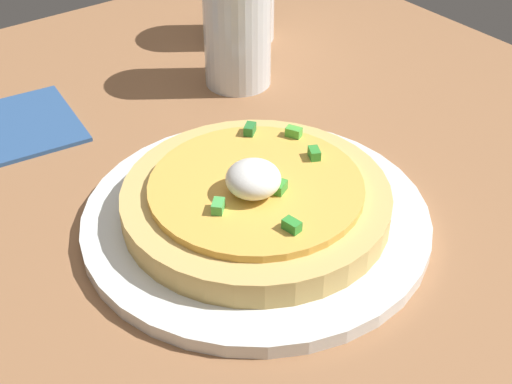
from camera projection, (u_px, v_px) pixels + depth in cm
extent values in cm
cube|color=#946441|center=(114.00, 219.00, 58.91)|extent=(103.55, 78.76, 3.49)
cylinder|color=white|center=(256.00, 218.00, 55.33)|extent=(27.33, 27.33, 1.18)
cylinder|color=tan|center=(256.00, 201.00, 54.32)|extent=(20.89, 20.89, 2.20)
cylinder|color=gold|center=(256.00, 187.00, 53.46)|extent=(16.58, 16.58, 0.64)
ellipsoid|color=white|center=(253.00, 179.00, 51.53)|extent=(4.14, 4.14, 2.56)
cube|color=green|center=(271.00, 183.00, 52.61)|extent=(0.87, 1.32, 0.80)
cube|color=#4BB551|center=(218.00, 206.00, 50.35)|extent=(1.47, 1.47, 0.80)
cube|color=#52B740|center=(294.00, 132.00, 58.38)|extent=(1.29, 1.50, 0.80)
cube|color=#2B7D35|center=(250.00, 129.00, 58.75)|extent=(1.50, 1.42, 0.80)
cube|color=green|center=(280.00, 187.00, 52.19)|extent=(1.51, 1.30, 0.80)
cube|color=green|center=(292.00, 225.00, 48.62)|extent=(1.01, 1.40, 0.80)
cube|color=green|center=(314.00, 153.00, 55.82)|extent=(1.28, 1.50, 0.80)
cylinder|color=silver|center=(237.00, 26.00, 70.94)|extent=(6.93, 6.93, 12.66)
cylinder|color=#C9752A|center=(238.00, 48.00, 72.41)|extent=(6.10, 6.10, 6.96)
cylinder|color=orange|center=(242.00, 3.00, 81.21)|extent=(6.72, 6.72, 7.77)
cube|color=#2C5084|center=(13.00, 127.00, 66.97)|extent=(13.04, 13.04, 0.40)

